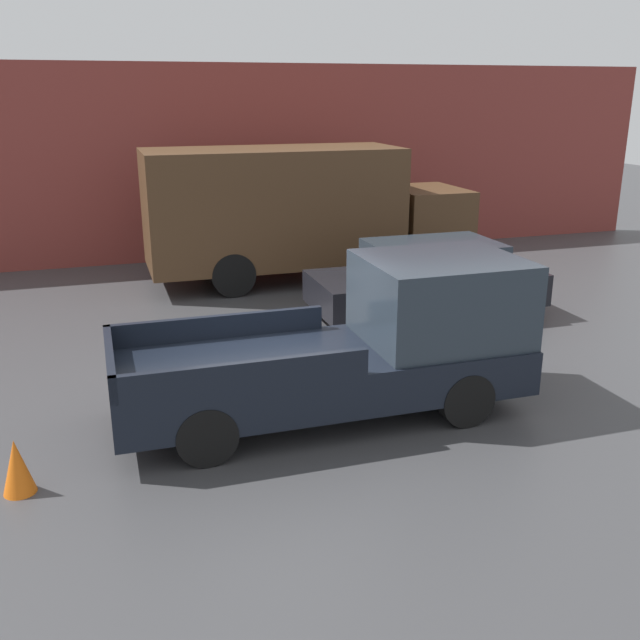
# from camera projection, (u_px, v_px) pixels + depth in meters

# --- Properties ---
(ground_plane) EXTENTS (60.00, 60.00, 0.00)m
(ground_plane) POSITION_uv_depth(u_px,v_px,m) (279.00, 398.00, 10.71)
(ground_plane) COLOR #3D3D3F
(building_wall) EXTENTS (28.00, 0.15, 5.11)m
(building_wall) POSITION_uv_depth(u_px,v_px,m) (184.00, 164.00, 18.79)
(building_wall) COLOR brown
(building_wall) RESTS_ON ground
(pickup_truck) EXTENTS (5.75, 2.06, 2.17)m
(pickup_truck) POSITION_uv_depth(u_px,v_px,m) (365.00, 344.00, 10.06)
(pickup_truck) COLOR black
(pickup_truck) RESTS_ON ground
(car) EXTENTS (4.62, 1.99, 1.53)m
(car) POSITION_uv_depth(u_px,v_px,m) (428.00, 279.00, 14.39)
(car) COLOR black
(car) RESTS_ON ground
(delivery_truck) EXTENTS (7.80, 2.37, 3.15)m
(delivery_truck) POSITION_uv_depth(u_px,v_px,m) (297.00, 210.00, 16.98)
(delivery_truck) COLOR #4C331E
(delivery_truck) RESTS_ON ground
(traffic_cone) EXTENTS (0.37, 0.37, 0.66)m
(traffic_cone) POSITION_uv_depth(u_px,v_px,m) (17.00, 467.00, 8.11)
(traffic_cone) COLOR orange
(traffic_cone) RESTS_ON ground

